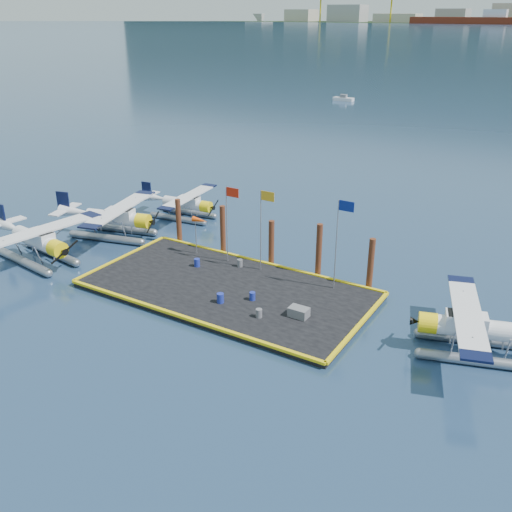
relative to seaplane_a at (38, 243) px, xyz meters
The scene contains 22 objects.
ground 15.97m from the seaplane_a, 12.08° to the left, with size 4000.00×4000.00×0.00m, color #1A344F.
dock 15.95m from the seaplane_a, 12.08° to the left, with size 20.00×10.00×0.40m, color black.
dock_bumpers 15.93m from the seaplane_a, 12.08° to the left, with size 20.25×10.25×0.18m, color yellow, non-canonical shape.
seaplane_a is the anchor object (origin of this frame).
seaplane_b 7.28m from the seaplane_a, 79.06° to the left, with size 9.60×10.38×3.68m.
seaplane_c 14.58m from the seaplane_a, 75.92° to the left, with size 7.95×8.78×3.11m.
seaplane_d 32.23m from the seaplane_a, ahead, with size 9.25×9.90×3.54m.
drum_0 12.71m from the seaplane_a, 23.64° to the left, with size 0.44×0.44×0.62m, color navy.
drum_1 19.72m from the seaplane_a, ahead, with size 0.41×0.41×0.57m, color #5E5D63.
drum_2 18.30m from the seaplane_a, ahead, with size 0.41×0.41×0.57m, color navy.
drum_3 16.53m from the seaplane_a, ahead, with size 0.47×0.47×0.67m, color navy.
drum_5 15.95m from the seaplane_a, 25.10° to the left, with size 0.41×0.41×0.58m, color #5E5D63.
crate 21.94m from the seaplane_a, ahead, with size 1.25×0.83×0.62m, color #5E5D63.
flagpole_red 15.29m from the seaplane_a, 28.29° to the left, with size 1.14×0.08×6.00m.
flagpole_yellow 17.96m from the seaplane_a, 23.69° to the left, with size 1.14×0.08×6.20m.
flagpole_blue 23.54m from the seaplane_a, 17.77° to the left, with size 1.14×0.08×6.50m.
windsock 12.79m from the seaplane_a, 34.14° to the left, with size 1.40×0.44×3.12m.
piling_0 11.21m from the seaplane_a, 51.13° to the left, with size 0.44×0.44×4.00m, color #4A2515.
piling_1 14.47m from the seaplane_a, 37.11° to the left, with size 0.44×0.44×4.20m, color #4A2515.
piling_2 18.25m from the seaplane_a, 28.55° to the left, with size 0.44×0.44×3.80m, color #4A2515.
piling_3 21.86m from the seaplane_a, 23.53° to the left, with size 0.44×0.44×4.30m, color #4A2515.
piling_4 25.57m from the seaplane_a, 19.95° to the left, with size 0.44×0.44×4.00m, color #4A2515.
Camera 1 is at (20.54, -29.69, 18.40)m, focal length 40.00 mm.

